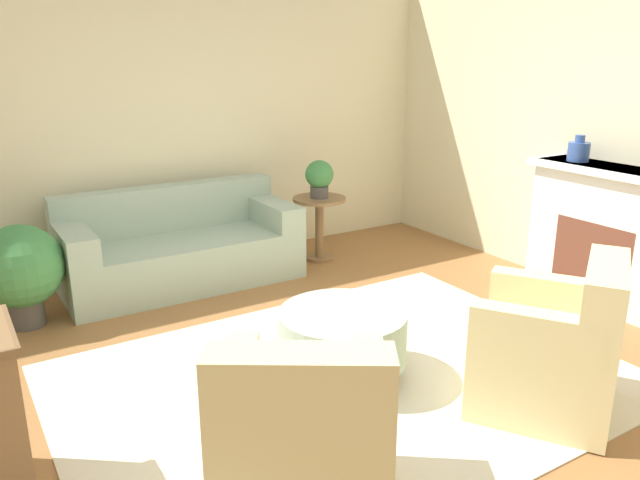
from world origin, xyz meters
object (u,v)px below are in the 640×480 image
object	(u,v)px
vase_mantel_near	(579,151)
side_table	(319,218)
couch	(180,249)
potted_plant_on_side_table	(319,177)
armchair_left	(303,444)
potted_plant_floor	(21,269)
ottoman_table	(342,336)
armchair_right	(554,351)

from	to	relation	value
vase_mantel_near	side_table	bearing A→B (deg)	126.69
couch	side_table	bearing A→B (deg)	-4.54
couch	potted_plant_on_side_table	size ratio (longest dim) A/B	5.55
couch	armchair_left	bearing A→B (deg)	-100.20
armchair_left	side_table	distance (m)	3.53
potted_plant_on_side_table	potted_plant_floor	xyz separation A→B (m)	(-2.66, -0.17, -0.37)
couch	ottoman_table	distance (m)	2.18
side_table	potted_plant_on_side_table	world-z (taller)	potted_plant_on_side_table
potted_plant_floor	vase_mantel_near	bearing A→B (deg)	-22.11
armchair_right	potted_plant_floor	bearing A→B (deg)	130.31
armchair_right	vase_mantel_near	distance (m)	2.17
armchair_left	side_table	world-z (taller)	armchair_left
ottoman_table	side_table	xyz separation A→B (m)	(1.11, 2.05, 0.13)
armchair_right	vase_mantel_near	world-z (taller)	vase_mantel_near
armchair_left	vase_mantel_near	distance (m)	3.56
ottoman_table	vase_mantel_near	xyz separation A→B (m)	(2.45, 0.26, 0.91)
vase_mantel_near	potted_plant_on_side_table	xyz separation A→B (m)	(-1.34, 1.80, -0.37)
couch	armchair_left	world-z (taller)	armchair_left
potted_plant_on_side_table	potted_plant_floor	size ratio (longest dim) A/B	0.47
ottoman_table	vase_mantel_near	size ratio (longest dim) A/B	3.75
armchair_left	potted_plant_on_side_table	bearing A→B (deg)	57.07
armchair_left	potted_plant_floor	size ratio (longest dim) A/B	1.30
couch	potted_plant_on_side_table	bearing A→B (deg)	-4.54
vase_mantel_near	potted_plant_floor	distance (m)	4.38
side_table	potted_plant_on_side_table	xyz separation A→B (m)	(0.00, 0.00, 0.40)
vase_mantel_near	potted_plant_on_side_table	world-z (taller)	vase_mantel_near
couch	potted_plant_floor	distance (m)	1.33
armchair_left	vase_mantel_near	size ratio (longest dim) A/B	4.76
ottoman_table	side_table	distance (m)	2.34
side_table	potted_plant_on_side_table	bearing A→B (deg)	90.00
couch	armchair_right	xyz separation A→B (m)	(1.07, -3.07, 0.05)
vase_mantel_near	potted_plant_floor	xyz separation A→B (m)	(-4.00, 1.62, -0.74)
ottoman_table	potted_plant_floor	world-z (taller)	potted_plant_floor
ottoman_table	potted_plant_on_side_table	world-z (taller)	potted_plant_on_side_table
couch	vase_mantel_near	size ratio (longest dim) A/B	9.47
side_table	potted_plant_floor	size ratio (longest dim) A/B	0.80
ottoman_table	vase_mantel_near	distance (m)	2.62
armchair_left	armchair_right	distance (m)	1.62
side_table	armchair_right	bearing A→B (deg)	-95.68
vase_mantel_near	couch	bearing A→B (deg)	144.83
vase_mantel_near	ottoman_table	bearing A→B (deg)	-174.01
armchair_right	couch	bearing A→B (deg)	109.24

